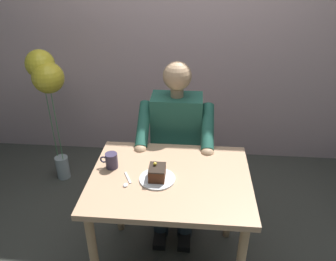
% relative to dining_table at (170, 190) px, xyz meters
% --- Properties ---
extents(cafe_rear_panel, '(6.40, 0.12, 3.00)m').
position_rel_dining_table_xyz_m(cafe_rear_panel, '(0.00, -1.52, 0.85)').
color(cafe_rear_panel, '#CAAAAE').
rests_on(cafe_rear_panel, ground).
extents(dining_table, '(0.93, 0.72, 0.75)m').
position_rel_dining_table_xyz_m(dining_table, '(0.00, 0.00, 0.00)').
color(dining_table, tan).
rests_on(dining_table, ground).
extents(chair, '(0.42, 0.42, 0.89)m').
position_rel_dining_table_xyz_m(chair, '(0.00, -0.68, -0.16)').
color(chair, '#C3765D').
rests_on(chair, ground).
extents(seated_person, '(0.53, 0.58, 1.26)m').
position_rel_dining_table_xyz_m(seated_person, '(0.00, -0.50, 0.00)').
color(seated_person, '#215849').
rests_on(seated_person, ground).
extents(dessert_plate, '(0.21, 0.21, 0.01)m').
position_rel_dining_table_xyz_m(dessert_plate, '(0.07, 0.03, 0.11)').
color(dessert_plate, white).
rests_on(dessert_plate, dining_table).
extents(cake_slice, '(0.09, 0.11, 0.10)m').
position_rel_dining_table_xyz_m(cake_slice, '(0.07, 0.03, 0.15)').
color(cake_slice, '#4B2716').
rests_on(cake_slice, dessert_plate).
extents(coffee_cup, '(0.11, 0.07, 0.10)m').
position_rel_dining_table_xyz_m(coffee_cup, '(0.36, -0.06, 0.15)').
color(coffee_cup, '#362E48').
rests_on(coffee_cup, dining_table).
extents(dessert_spoon, '(0.06, 0.14, 0.01)m').
position_rel_dining_table_xyz_m(dessert_spoon, '(0.24, 0.07, 0.11)').
color(dessert_spoon, silver).
rests_on(dessert_spoon, dining_table).
extents(balloon_display, '(0.32, 0.30, 1.22)m').
position_rel_dining_table_xyz_m(balloon_display, '(1.09, -0.91, 0.31)').
color(balloon_display, '#B2C1C6').
rests_on(balloon_display, ground).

